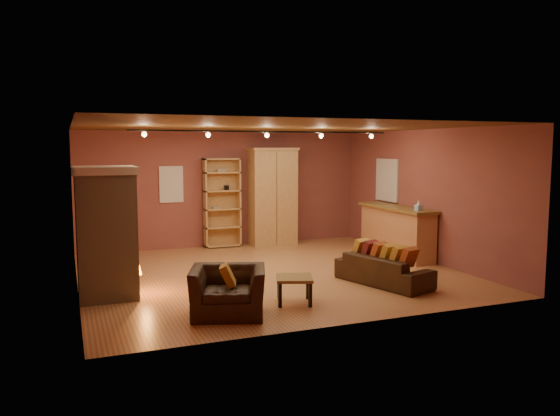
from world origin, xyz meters
name	(u,v)px	position (x,y,z in m)	size (l,w,h in m)	color
floor	(271,273)	(0.00, 0.00, 0.00)	(7.00, 7.00, 0.00)	#9A5F36
ceiling	(271,127)	(0.00, 0.00, 2.80)	(7.00, 7.00, 0.00)	brown
back_wall	(224,189)	(0.00, 3.25, 1.40)	(7.00, 0.02, 2.80)	brown
left_wall	(75,209)	(-3.50, 0.00, 1.40)	(0.02, 6.50, 2.80)	brown
right_wall	(424,195)	(3.50, 0.00, 1.40)	(0.02, 6.50, 2.80)	brown
fireplace	(107,233)	(-3.04, -0.60, 1.06)	(1.01, 0.98, 2.12)	tan
back_window	(171,184)	(-1.30, 3.23, 1.55)	(0.56, 0.04, 0.86)	silver
bookcase	(221,202)	(-0.11, 3.14, 1.10)	(0.88, 0.34, 2.16)	tan
armoire	(272,196)	(1.15, 2.94, 1.21)	(1.18, 0.67, 2.41)	tan
bar_counter	(396,231)	(3.20, 0.55, 0.57)	(0.62, 2.33, 1.12)	tan
tissue_box	(418,206)	(3.15, -0.30, 1.21)	(0.12, 0.12, 0.21)	#8FC1E5
right_window	(387,180)	(3.47, 1.40, 1.65)	(0.05, 0.90, 1.00)	silver
loveseat	(384,264)	(1.56, -1.52, 0.37)	(1.01, 1.86, 0.75)	black
armchair	(228,283)	(-1.50, -2.22, 0.47)	(1.23, 1.00, 0.93)	black
coffee_table	(294,281)	(-0.37, -2.03, 0.36)	(0.71, 0.71, 0.42)	olive
track_rail	(267,133)	(0.00, 0.20, 2.69)	(5.20, 0.09, 0.13)	black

